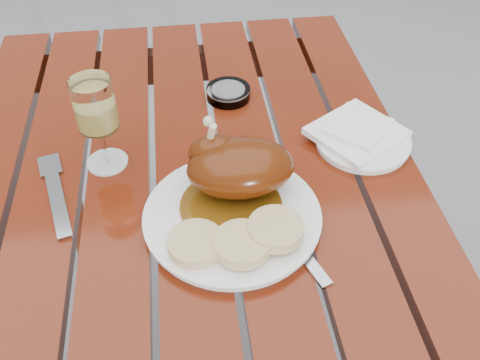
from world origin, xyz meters
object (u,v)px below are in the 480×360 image
dinner_plate (232,217)px  wine_glass (99,125)px  table (200,323)px  ashtray (228,93)px  side_plate (362,141)px

dinner_plate → wine_glass: wine_glass is taller
table → ashtray: 0.49m
wine_glass → ashtray: (0.23, 0.17, -0.07)m
wine_glass → ashtray: 0.30m
table → side_plate: size_ratio=6.94×
ashtray → dinner_plate: bearing=-95.5°
ashtray → side_plate: bearing=-38.5°
dinner_plate → ashtray: 0.34m
wine_glass → side_plate: wine_glass is taller
table → dinner_plate: dinner_plate is taller
side_plate → table: bearing=-162.8°
table → wine_glass: 0.49m
dinner_plate → side_plate: bearing=31.4°
dinner_plate → side_plate: dinner_plate is taller
dinner_plate → wine_glass: bearing=140.6°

